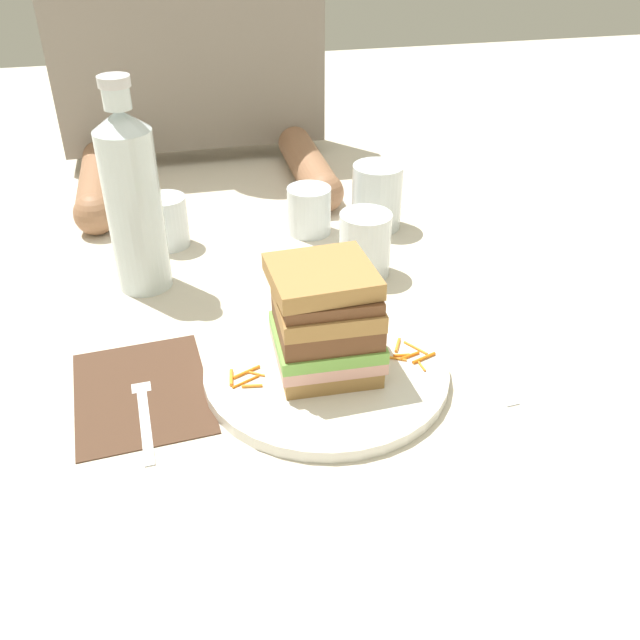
{
  "coord_description": "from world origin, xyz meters",
  "views": [
    {
      "loc": [
        -0.15,
        -0.59,
        0.46
      ],
      "look_at": [
        -0.01,
        0.01,
        0.05
      ],
      "focal_mm": 38.64,
      "sensor_mm": 36.0,
      "label": 1
    }
  ],
  "objects_px": {
    "juice_glass": "(365,248)",
    "main_plate": "(326,371)",
    "empty_tumbler_1": "(167,221)",
    "napkin_dark": "(142,392)",
    "empty_tumbler_0": "(377,197)",
    "fork": "(143,403)",
    "sandwich": "(326,321)",
    "diner_across": "(186,21)",
    "knife": "(470,353)",
    "empty_tumbler_2": "(309,210)",
    "water_bottle": "(133,199)"
  },
  "relations": [
    {
      "from": "juice_glass",
      "to": "main_plate",
      "type": "bearing_deg",
      "value": -116.17
    },
    {
      "from": "empty_tumbler_1",
      "to": "napkin_dark",
      "type": "bearing_deg",
      "value": -97.67
    },
    {
      "from": "empty_tumbler_0",
      "to": "fork",
      "type": "bearing_deg",
      "value": -135.33
    },
    {
      "from": "sandwich",
      "to": "diner_across",
      "type": "relative_size",
      "value": 0.22
    },
    {
      "from": "napkin_dark",
      "to": "fork",
      "type": "bearing_deg",
      "value": -86.94
    },
    {
      "from": "knife",
      "to": "empty_tumbler_1",
      "type": "xyz_separation_m",
      "value": [
        -0.32,
        0.35,
        0.04
      ]
    },
    {
      "from": "knife",
      "to": "juice_glass",
      "type": "distance_m",
      "value": 0.22
    },
    {
      "from": "sandwich",
      "to": "fork",
      "type": "bearing_deg",
      "value": -177.69
    },
    {
      "from": "juice_glass",
      "to": "knife",
      "type": "bearing_deg",
      "value": -72.5
    },
    {
      "from": "empty_tumbler_2",
      "to": "knife",
      "type": "bearing_deg",
      "value": -72.26
    },
    {
      "from": "fork",
      "to": "juice_glass",
      "type": "bearing_deg",
      "value": 35.96
    },
    {
      "from": "main_plate",
      "to": "diner_across",
      "type": "relative_size",
      "value": 0.48
    },
    {
      "from": "sandwich",
      "to": "empty_tumbler_1",
      "type": "xyz_separation_m",
      "value": [
        -0.15,
        0.35,
        -0.03
      ]
    },
    {
      "from": "empty_tumbler_1",
      "to": "empty_tumbler_2",
      "type": "bearing_deg",
      "value": -1.38
    },
    {
      "from": "diner_across",
      "to": "empty_tumbler_1",
      "type": "bearing_deg",
      "value": -101.74
    },
    {
      "from": "sandwich",
      "to": "knife",
      "type": "bearing_deg",
      "value": 0.21
    },
    {
      "from": "main_plate",
      "to": "empty_tumbler_2",
      "type": "height_order",
      "value": "empty_tumbler_2"
    },
    {
      "from": "water_bottle",
      "to": "diner_across",
      "type": "height_order",
      "value": "diner_across"
    },
    {
      "from": "sandwich",
      "to": "empty_tumbler_1",
      "type": "distance_m",
      "value": 0.38
    },
    {
      "from": "sandwich",
      "to": "diner_across",
      "type": "bearing_deg",
      "value": 96.37
    },
    {
      "from": "fork",
      "to": "knife",
      "type": "relative_size",
      "value": 0.83
    },
    {
      "from": "knife",
      "to": "diner_across",
      "type": "xyz_separation_m",
      "value": [
        -0.25,
        0.7,
        0.24
      ]
    },
    {
      "from": "knife",
      "to": "empty_tumbler_2",
      "type": "xyz_separation_m",
      "value": [
        -0.11,
        0.35,
        0.03
      ]
    },
    {
      "from": "fork",
      "to": "empty_tumbler_2",
      "type": "height_order",
      "value": "empty_tumbler_2"
    },
    {
      "from": "empty_tumbler_0",
      "to": "diner_across",
      "type": "relative_size",
      "value": 0.18
    },
    {
      "from": "napkin_dark",
      "to": "empty_tumbler_1",
      "type": "xyz_separation_m",
      "value": [
        0.05,
        0.34,
        0.04
      ]
    },
    {
      "from": "knife",
      "to": "empty_tumbler_0",
      "type": "height_order",
      "value": "empty_tumbler_0"
    },
    {
      "from": "main_plate",
      "to": "empty_tumbler_1",
      "type": "height_order",
      "value": "empty_tumbler_1"
    },
    {
      "from": "main_plate",
      "to": "sandwich",
      "type": "bearing_deg",
      "value": 123.45
    },
    {
      "from": "knife",
      "to": "juice_glass",
      "type": "bearing_deg",
      "value": 107.5
    },
    {
      "from": "napkin_dark",
      "to": "empty_tumbler_0",
      "type": "height_order",
      "value": "empty_tumbler_0"
    },
    {
      "from": "main_plate",
      "to": "water_bottle",
      "type": "bearing_deg",
      "value": 127.38
    },
    {
      "from": "main_plate",
      "to": "empty_tumbler_2",
      "type": "distance_m",
      "value": 0.35
    },
    {
      "from": "empty_tumbler_2",
      "to": "diner_across",
      "type": "xyz_separation_m",
      "value": [
        -0.14,
        0.35,
        0.21
      ]
    },
    {
      "from": "diner_across",
      "to": "sandwich",
      "type": "bearing_deg",
      "value": -83.63
    },
    {
      "from": "napkin_dark",
      "to": "empty_tumbler_2",
      "type": "xyz_separation_m",
      "value": [
        0.25,
        0.33,
        0.03
      ]
    },
    {
      "from": "sandwich",
      "to": "juice_glass",
      "type": "height_order",
      "value": "sandwich"
    },
    {
      "from": "empty_tumbler_1",
      "to": "sandwich",
      "type": "bearing_deg",
      "value": -66.95
    },
    {
      "from": "juice_glass",
      "to": "empty_tumbler_0",
      "type": "height_order",
      "value": "empty_tumbler_0"
    },
    {
      "from": "sandwich",
      "to": "empty_tumbler_2",
      "type": "height_order",
      "value": "sandwich"
    },
    {
      "from": "fork",
      "to": "water_bottle",
      "type": "relative_size",
      "value": 0.62
    },
    {
      "from": "knife",
      "to": "diner_across",
      "type": "height_order",
      "value": "diner_across"
    },
    {
      "from": "sandwich",
      "to": "fork",
      "type": "relative_size",
      "value": 0.71
    },
    {
      "from": "juice_glass",
      "to": "sandwich",
      "type": "bearing_deg",
      "value": -116.4
    },
    {
      "from": "fork",
      "to": "empty_tumbler_1",
      "type": "distance_m",
      "value": 0.36
    },
    {
      "from": "main_plate",
      "to": "diner_across",
      "type": "distance_m",
      "value": 0.74
    },
    {
      "from": "knife",
      "to": "empty_tumbler_1",
      "type": "distance_m",
      "value": 0.48
    },
    {
      "from": "main_plate",
      "to": "water_bottle",
      "type": "height_order",
      "value": "water_bottle"
    },
    {
      "from": "empty_tumbler_2",
      "to": "water_bottle",
      "type": "bearing_deg",
      "value": -156.84
    },
    {
      "from": "sandwich",
      "to": "knife",
      "type": "distance_m",
      "value": 0.18
    }
  ]
}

